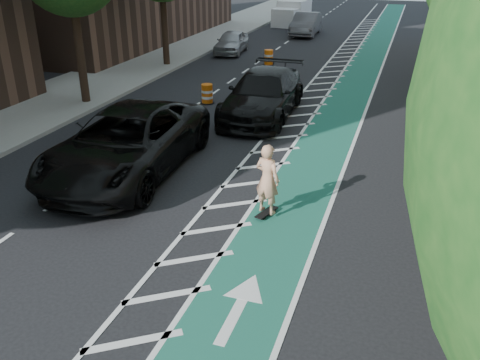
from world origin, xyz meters
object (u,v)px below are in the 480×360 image
at_px(barrel_a, 156,113).
at_px(suv_near, 127,142).
at_px(suv_far, 263,94).
at_px(skateboarder, 267,179).

bearing_deg(barrel_a, suv_near, -72.65).
distance_m(suv_far, barrel_a, 4.40).
relative_size(suv_far, barrel_a, 7.63).
bearing_deg(suv_far, suv_near, -110.54).
bearing_deg(suv_far, barrel_a, -151.97).
height_order(skateboarder, suv_near, skateboarder).
distance_m(suv_near, suv_far, 7.21).
height_order(skateboarder, suv_far, skateboarder).
relative_size(skateboarder, suv_far, 0.30).
bearing_deg(suv_near, skateboarder, -18.23).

